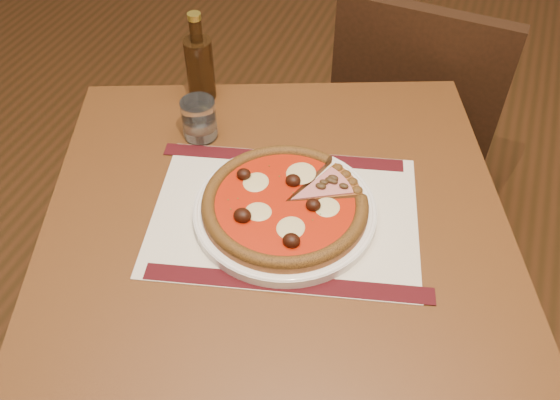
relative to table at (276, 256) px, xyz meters
The scene contains 8 objects.
table is the anchor object (origin of this frame).
chair_far 0.72m from the table, 78.36° to the left, with size 0.44×0.44×0.88m.
placemat 0.10m from the table, 56.56° to the left, with size 0.46×0.33×0.00m, color white.
plate 0.11m from the table, 56.56° to the left, with size 0.32×0.32×0.02m, color white.
pizza 0.13m from the table, 56.67° to the left, with size 0.28×0.28×0.04m.
ham_slice 0.17m from the table, 48.66° to the left, with size 0.11×0.12×0.02m.
water_glass 0.31m from the table, 144.33° to the left, with size 0.07×0.07×0.08m, color white.
bottle 0.43m from the table, 134.51° to the left, with size 0.06×0.06×0.19m.
Camera 1 is at (0.82, -0.33, 1.51)m, focal length 38.00 mm.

